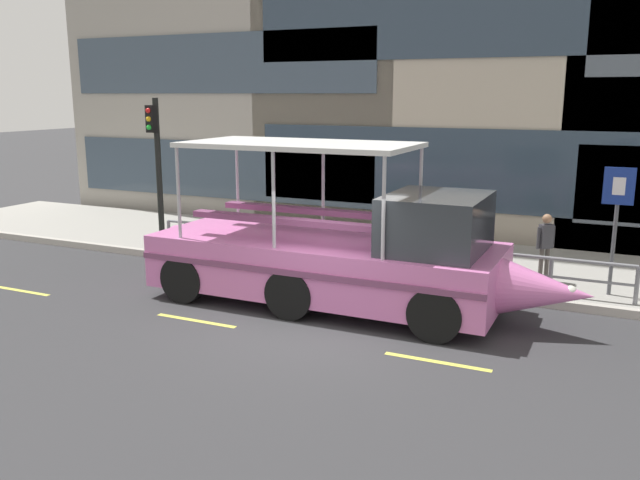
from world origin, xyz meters
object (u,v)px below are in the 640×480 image
object	(u,v)px
traffic_light_pole	(157,157)
duck_tour_boat	(347,257)
parking_sign	(617,209)
pedestrian_near_bow	(545,241)

from	to	relation	value
traffic_light_pole	duck_tour_boat	xyz separation A→B (m)	(6.59, -2.32, -1.56)
traffic_light_pole	duck_tour_boat	world-z (taller)	traffic_light_pole
parking_sign	traffic_light_pole	bearing A→B (deg)	-178.89
parking_sign	duck_tour_boat	world-z (taller)	duck_tour_boat
pedestrian_near_bow	traffic_light_pole	bearing A→B (deg)	-175.92
parking_sign	pedestrian_near_bow	distance (m)	1.73
parking_sign	duck_tour_boat	xyz separation A→B (m)	(-4.92, -2.55, -0.94)
parking_sign	duck_tour_boat	distance (m)	5.62
duck_tour_boat	traffic_light_pole	bearing A→B (deg)	160.58
traffic_light_pole	pedestrian_near_bow	distance (m)	10.26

